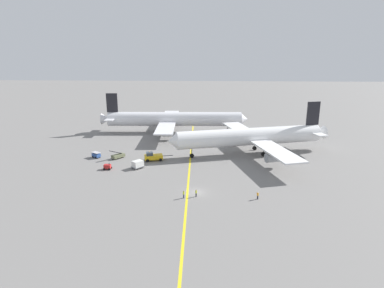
{
  "coord_description": "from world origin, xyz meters",
  "views": [
    {
      "loc": [
        2.55,
        -70.24,
        31.22
      ],
      "look_at": [
        -2.22,
        26.87,
        4.0
      ],
      "focal_mm": 30.91,
      "sensor_mm": 36.0,
      "label": 1
    }
  ],
  "objects_px": {
    "gse_belt_loader_portside": "(118,156)",
    "ground_crew_wing_walker_right": "(184,194)",
    "airliner_being_pushed": "(251,137)",
    "pushback_tug": "(153,157)",
    "ground_crew_ramp_agent_by_cones": "(196,193)",
    "gse_container_dolly_flat": "(138,164)",
    "airliner_at_gate_left": "(174,119)",
    "ground_crew_marshaller_foreground": "(258,195)",
    "gse_baggage_cart_trailing": "(96,155)",
    "gse_gpu_cart_small": "(107,167)"
  },
  "relations": [
    {
      "from": "gse_belt_loader_portside",
      "to": "ground_crew_wing_walker_right",
      "type": "distance_m",
      "value": 35.08
    },
    {
      "from": "gse_belt_loader_portside",
      "to": "airliner_being_pushed",
      "type": "bearing_deg",
      "value": 9.4
    },
    {
      "from": "pushback_tug",
      "to": "ground_crew_ramp_agent_by_cones",
      "type": "relative_size",
      "value": 5.11
    },
    {
      "from": "gse_container_dolly_flat",
      "to": "ground_crew_ramp_agent_by_cones",
      "type": "distance_m",
      "value": 24.59
    },
    {
      "from": "gse_container_dolly_flat",
      "to": "gse_belt_loader_portside",
      "type": "xyz_separation_m",
      "value": [
        -7.83,
        8.53,
        -0.35
      ]
    },
    {
      "from": "gse_belt_loader_portside",
      "to": "ground_crew_wing_walker_right",
      "type": "bearing_deg",
      "value": -51.17
    },
    {
      "from": "airliner_at_gate_left",
      "to": "airliner_being_pushed",
      "type": "distance_m",
      "value": 39.26
    },
    {
      "from": "pushback_tug",
      "to": "ground_crew_marshaller_foreground",
      "type": "bearing_deg",
      "value": -43.07
    },
    {
      "from": "gse_baggage_cart_trailing",
      "to": "gse_gpu_cart_small",
      "type": "distance_m",
      "value": 12.05
    },
    {
      "from": "pushback_tug",
      "to": "ground_crew_marshaller_foreground",
      "type": "distance_m",
      "value": 37.37
    },
    {
      "from": "airliner_at_gate_left",
      "to": "ground_crew_marshaller_foreground",
      "type": "xyz_separation_m",
      "value": [
        24.87,
        -61.99,
        -4.3
      ]
    },
    {
      "from": "pushback_tug",
      "to": "gse_gpu_cart_small",
      "type": "bearing_deg",
      "value": -143.55
    },
    {
      "from": "gse_container_dolly_flat",
      "to": "gse_gpu_cart_small",
      "type": "distance_m",
      "value": 8.26
    },
    {
      "from": "airliner_at_gate_left",
      "to": "ground_crew_wing_walker_right",
      "type": "distance_m",
      "value": 62.97
    },
    {
      "from": "pushback_tug",
      "to": "ground_crew_ramp_agent_by_cones",
      "type": "height_order",
      "value": "pushback_tug"
    },
    {
      "from": "ground_crew_wing_walker_right",
      "to": "ground_crew_ramp_agent_by_cones",
      "type": "distance_m",
      "value": 2.86
    },
    {
      "from": "gse_belt_loader_portside",
      "to": "ground_crew_marshaller_foreground",
      "type": "height_order",
      "value": "gse_belt_loader_portside"
    },
    {
      "from": "gse_baggage_cart_trailing",
      "to": "gse_gpu_cart_small",
      "type": "xyz_separation_m",
      "value": [
        6.5,
        -10.15,
        -0.07
      ]
    },
    {
      "from": "gse_container_dolly_flat",
      "to": "ground_crew_ramp_agent_by_cones",
      "type": "xyz_separation_m",
      "value": [
        16.87,
        -17.89,
        -0.3
      ]
    },
    {
      "from": "airliner_being_pushed",
      "to": "gse_gpu_cart_small",
      "type": "height_order",
      "value": "airliner_being_pushed"
    },
    {
      "from": "ground_crew_ramp_agent_by_cones",
      "to": "gse_belt_loader_portside",
      "type": "bearing_deg",
      "value": 133.08
    },
    {
      "from": "ground_crew_marshaller_foreground",
      "to": "gse_gpu_cart_small",
      "type": "bearing_deg",
      "value": 155.96
    },
    {
      "from": "gse_container_dolly_flat",
      "to": "ground_crew_marshaller_foreground",
      "type": "height_order",
      "value": "gse_container_dolly_flat"
    },
    {
      "from": "gse_container_dolly_flat",
      "to": "ground_crew_ramp_agent_by_cones",
      "type": "bearing_deg",
      "value": -46.68
    },
    {
      "from": "airliner_at_gate_left",
      "to": "gse_gpu_cart_small",
      "type": "distance_m",
      "value": 47.04
    },
    {
      "from": "gse_belt_loader_portside",
      "to": "ground_crew_marshaller_foreground",
      "type": "xyz_separation_m",
      "value": [
        38.25,
        -27.08,
        0.06
      ]
    },
    {
      "from": "gse_container_dolly_flat",
      "to": "ground_crew_wing_walker_right",
      "type": "distance_m",
      "value": 23.54
    },
    {
      "from": "pushback_tug",
      "to": "ground_crew_marshaller_foreground",
      "type": "relative_size",
      "value": 5.06
    },
    {
      "from": "airliner_at_gate_left",
      "to": "gse_belt_loader_portside",
      "type": "relative_size",
      "value": 12.64
    },
    {
      "from": "ground_crew_wing_walker_right",
      "to": "ground_crew_marshaller_foreground",
      "type": "height_order",
      "value": "ground_crew_wing_walker_right"
    },
    {
      "from": "airliner_at_gate_left",
      "to": "ground_crew_wing_walker_right",
      "type": "relative_size",
      "value": 33.38
    },
    {
      "from": "airliner_at_gate_left",
      "to": "ground_crew_wing_walker_right",
      "type": "xyz_separation_m",
      "value": [
        8.61,
        -62.24,
        -4.26
      ]
    },
    {
      "from": "pushback_tug",
      "to": "gse_baggage_cart_trailing",
      "type": "relative_size",
      "value": 2.73
    },
    {
      "from": "gse_baggage_cart_trailing",
      "to": "ground_crew_marshaller_foreground",
      "type": "bearing_deg",
      "value": -31.25
    },
    {
      "from": "pushback_tug",
      "to": "ground_crew_marshaller_foreground",
      "type": "xyz_separation_m",
      "value": [
        27.3,
        -25.52,
        -0.33
      ]
    },
    {
      "from": "pushback_tug",
      "to": "ground_crew_ramp_agent_by_cones",
      "type": "distance_m",
      "value": 28.41
    },
    {
      "from": "airliner_being_pushed",
      "to": "pushback_tug",
      "type": "xyz_separation_m",
      "value": [
        -29.77,
        -8.3,
        -4.27
      ]
    },
    {
      "from": "gse_gpu_cart_small",
      "to": "gse_baggage_cart_trailing",
      "type": "bearing_deg",
      "value": 122.65
    },
    {
      "from": "ground_crew_wing_walker_right",
      "to": "gse_belt_loader_portside",
      "type": "bearing_deg",
      "value": 128.83
    },
    {
      "from": "gse_container_dolly_flat",
      "to": "gse_gpu_cart_small",
      "type": "relative_size",
      "value": 1.78
    },
    {
      "from": "ground_crew_marshaller_foreground",
      "to": "airliner_being_pushed",
      "type": "bearing_deg",
      "value": 85.83
    },
    {
      "from": "gse_belt_loader_portside",
      "to": "ground_crew_wing_walker_right",
      "type": "height_order",
      "value": "gse_belt_loader_portside"
    },
    {
      "from": "pushback_tug",
      "to": "gse_container_dolly_flat",
      "type": "relative_size",
      "value": 2.23
    },
    {
      "from": "ground_crew_marshaller_foreground",
      "to": "ground_crew_ramp_agent_by_cones",
      "type": "bearing_deg",
      "value": 177.21
    },
    {
      "from": "gse_container_dolly_flat",
      "to": "ground_crew_marshaller_foreground",
      "type": "relative_size",
      "value": 2.27
    },
    {
      "from": "pushback_tug",
      "to": "gse_baggage_cart_trailing",
      "type": "xyz_separation_m",
      "value": [
        -17.76,
        1.83,
        -0.35
      ]
    },
    {
      "from": "airliner_being_pushed",
      "to": "pushback_tug",
      "type": "relative_size",
      "value": 5.98
    },
    {
      "from": "ground_crew_marshaller_foreground",
      "to": "ground_crew_ramp_agent_by_cones",
      "type": "xyz_separation_m",
      "value": [
        -13.55,
        0.66,
        -0.01
      ]
    },
    {
      "from": "airliner_at_gate_left",
      "to": "gse_container_dolly_flat",
      "type": "height_order",
      "value": "airliner_at_gate_left"
    },
    {
      "from": "pushback_tug",
      "to": "gse_belt_loader_portside",
      "type": "relative_size",
      "value": 1.85
    }
  ]
}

